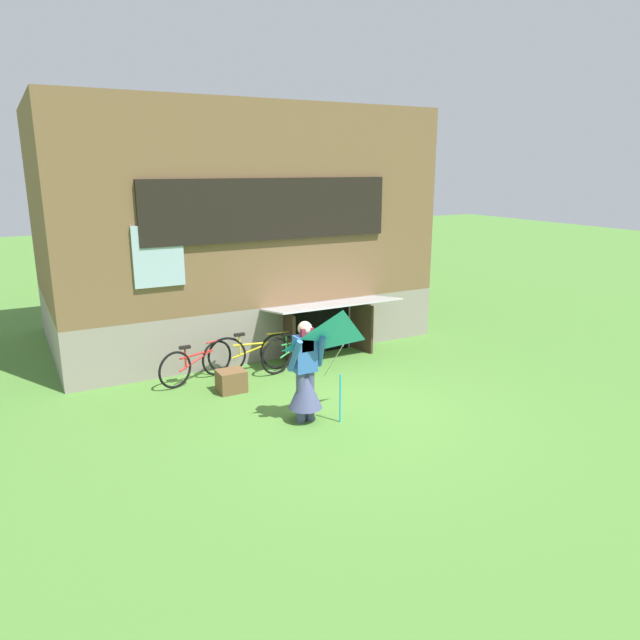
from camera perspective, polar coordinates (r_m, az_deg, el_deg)
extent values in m
plane|color=#4C7F33|center=(9.62, 2.90, -8.83)|extent=(60.00, 60.00, 0.00)
cube|color=gray|center=(14.17, -8.65, 1.12)|extent=(7.94, 4.95, 1.11)
cube|color=brown|center=(13.81, -9.06, 11.36)|extent=(7.94, 4.95, 3.94)
cube|color=black|center=(11.48, -4.74, 10.65)|extent=(5.04, 0.08, 1.17)
cube|color=#9EB7C6|center=(11.50, -4.78, 10.65)|extent=(4.88, 0.04, 1.05)
cube|color=#9EB7C6|center=(10.87, -15.40, 5.99)|extent=(0.90, 0.06, 1.10)
cube|color=black|center=(12.40, -0.04, -0.86)|extent=(1.40, 0.03, 1.03)
cube|color=#3D2B1E|center=(11.78, -3.01, -1.72)|extent=(0.17, 0.70, 1.03)
cube|color=#3D2B1E|center=(12.58, 3.99, -0.67)|extent=(0.19, 0.70, 1.03)
cube|color=#B2B2B7|center=(11.79, 1.21, 1.54)|extent=(2.69, 1.09, 0.18)
cylinder|color=#474C75|center=(9.10, -1.88, -7.50)|extent=(0.14, 0.14, 0.81)
cylinder|color=#474C75|center=(9.16, -0.98, -7.32)|extent=(0.14, 0.14, 0.81)
cone|color=#474C75|center=(9.09, -1.44, -6.70)|extent=(0.52, 0.52, 0.61)
cube|color=#3366B7|center=(8.89, -1.46, -3.28)|extent=(0.34, 0.20, 0.57)
cylinder|color=#3366B7|center=(8.71, -2.45, -3.49)|extent=(0.17, 0.32, 0.53)
cylinder|color=#3366B7|center=(8.90, 0.10, -3.07)|extent=(0.17, 0.32, 0.53)
cube|color=maroon|center=(8.77, -1.29, -1.92)|extent=(0.20, 0.08, 0.36)
sphere|color=#D8AD8E|center=(8.78, -1.48, -0.82)|extent=(0.22, 0.22, 0.22)
pyramid|color=#2DB2CC|center=(8.50, 2.23, -2.04)|extent=(1.06, 0.72, 0.75)
cylinder|color=beige|center=(8.88, 1.30, -4.00)|extent=(0.01, 0.58, 0.67)
cylinder|color=#2DB2CC|center=(9.09, 1.99, -7.59)|extent=(0.03, 0.03, 0.78)
torus|color=black|center=(11.77, -0.58, -2.52)|extent=(0.70, 0.22, 0.71)
torus|color=black|center=(11.17, -4.25, -3.51)|extent=(0.70, 0.22, 0.71)
cylinder|color=#287A3D|center=(11.41, -2.38, -2.13)|extent=(0.71, 0.22, 0.04)
cylinder|color=#287A3D|center=(11.45, -2.37, -2.69)|extent=(0.78, 0.23, 0.29)
cylinder|color=#287A3D|center=(11.26, -3.31, -2.37)|extent=(0.04, 0.04, 0.40)
cube|color=black|center=(11.21, -3.33, -1.39)|extent=(0.20, 0.08, 0.05)
cylinder|color=#287A3D|center=(11.67, -0.58, -0.88)|extent=(0.43, 0.14, 0.03)
torus|color=black|center=(11.44, -4.06, -3.02)|extent=(0.72, 0.19, 0.73)
torus|color=black|center=(11.28, -9.01, -3.44)|extent=(0.72, 0.19, 0.73)
cylinder|color=gold|center=(11.29, -6.54, -2.32)|extent=(0.74, 0.19, 0.04)
cylinder|color=gold|center=(11.33, -6.53, -2.90)|extent=(0.81, 0.20, 0.30)
cylinder|color=gold|center=(11.25, -7.79, -2.42)|extent=(0.04, 0.04, 0.41)
cube|color=black|center=(11.19, -7.83, -1.41)|extent=(0.20, 0.08, 0.05)
cylinder|color=gold|center=(11.34, -4.09, -1.29)|extent=(0.44, 0.12, 0.03)
torus|color=black|center=(11.27, -9.97, -3.63)|extent=(0.66, 0.26, 0.68)
torus|color=black|center=(10.77, -13.87, -4.71)|extent=(0.66, 0.26, 0.68)
cylinder|color=red|center=(10.96, -11.93, -3.29)|extent=(0.67, 0.26, 0.04)
cylinder|color=red|center=(10.99, -11.90, -3.85)|extent=(0.73, 0.28, 0.28)
cylinder|color=red|center=(10.84, -12.92, -3.56)|extent=(0.04, 0.04, 0.38)
cube|color=black|center=(10.78, -12.97, -2.60)|extent=(0.20, 0.08, 0.05)
cylinder|color=red|center=(11.17, -10.05, -2.00)|extent=(0.43, 0.17, 0.03)
cube|color=brown|center=(10.47, -8.59, -5.86)|extent=(0.47, 0.40, 0.39)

